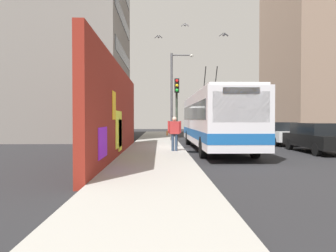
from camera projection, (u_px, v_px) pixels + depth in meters
The scene contains 14 objects.
ground_plane at pixel (183, 149), 18.99m from camera, with size 80.00×80.00×0.00m, color #232326.
sidewalk_slab at pixel (156, 148), 18.95m from camera, with size 48.00×3.20×0.15m, color #9E9B93.
graffiti_wall at pixel (118, 112), 15.23m from camera, with size 14.77×0.32×4.27m.
building_far_left at pixel (74, 40), 29.12m from camera, with size 12.72×9.01×18.02m.
building_far_right at pixel (319, 54), 37.07m from camera, with size 12.98×9.84×18.76m.
city_bus at pixel (215, 119), 18.47m from camera, with size 12.19×2.67×5.03m.
parked_car_black at pixel (316, 137), 17.12m from camera, with size 4.93×1.79×1.58m.
parked_car_white at pixel (278, 133), 22.59m from camera, with size 4.87×1.74×1.58m.
parked_car_champagne at pixel (255, 130), 28.26m from camera, with size 4.66×1.83×1.58m.
pedestrian_at_curb at pixel (174, 131), 16.52m from camera, with size 0.24×0.77×1.76m.
traffic_light at pixel (177, 101), 19.18m from camera, with size 0.49×0.28×4.08m.
street_lamp at pixel (174, 90), 24.94m from camera, with size 0.44×1.78×6.77m.
flying_pigeons at pixel (188, 32), 20.19m from camera, with size 3.31×4.26×1.61m.
curbside_puddle at pixel (196, 152), 17.49m from camera, with size 1.27×1.27×0.00m, color black.
Camera 1 is at (-18.93, 1.35, 1.78)m, focal length 34.28 mm.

